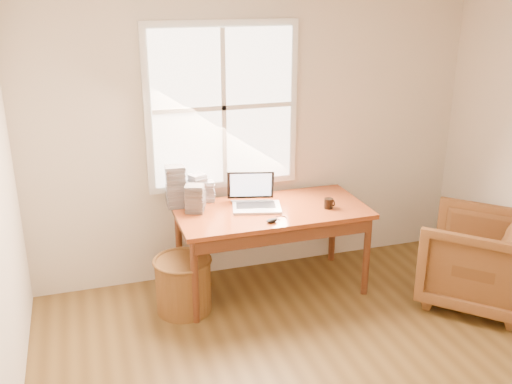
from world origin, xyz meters
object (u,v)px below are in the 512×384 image
laptop (257,190)px  desk (271,211)px  coffee_mug (328,203)px  armchair (477,260)px  wicker_stool (183,285)px  cd_stack_a (198,189)px

laptop → desk: bearing=-1.5°
desk → coffee_mug: coffee_mug is taller
armchair → wicker_stool: (-2.35, 0.59, -0.16)m
coffee_mug → laptop: bearing=-177.0°
desk → cd_stack_a: (-0.56, 0.32, 0.15)m
wicker_stool → laptop: size_ratio=0.95×
armchair → cd_stack_a: size_ratio=3.31×
laptop → coffee_mug: 0.62m
desk → armchair: 1.75m
armchair → cd_stack_a: (-2.11, 1.04, 0.49)m
desk → cd_stack_a: bearing=150.4°
coffee_mug → armchair: bearing=-9.1°
laptop → cd_stack_a: 0.52m
laptop → coffee_mug: size_ratio=5.48×
armchair → laptop: size_ratio=1.80×
desk → cd_stack_a: 0.66m
laptop → cd_stack_a: (-0.44, 0.28, -0.04)m
cd_stack_a → armchair: bearing=-26.3°
desk → armchair: size_ratio=1.89×
desk → wicker_stool: (-0.80, -0.13, -0.51)m
armchair → wicker_stool: 2.43m
desk → coffee_mug: (0.46, -0.14, 0.06)m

